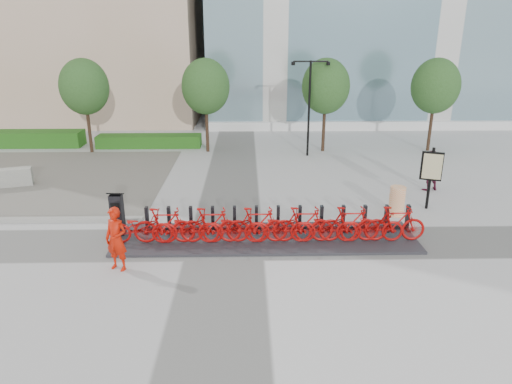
{
  "coord_description": "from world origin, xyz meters",
  "views": [
    {
      "loc": [
        0.7,
        -13.1,
        6.27
      ],
      "look_at": [
        1.0,
        1.5,
        1.2
      ],
      "focal_mm": 32.0,
      "sensor_mm": 36.0,
      "label": 1
    }
  ],
  "objects_px": {
    "pedestrian": "(429,170)",
    "jersey_barrier": "(7,178)",
    "bike_0": "(141,227)",
    "map_sign": "(431,169)",
    "kiosk": "(117,214)",
    "worker_red": "(116,239)",
    "construction_barrel": "(397,201)"
  },
  "relations": [
    {
      "from": "worker_red",
      "to": "construction_barrel",
      "type": "bearing_deg",
      "value": 45.84
    },
    {
      "from": "worker_red",
      "to": "map_sign",
      "type": "distance_m",
      "value": 11.38
    },
    {
      "from": "worker_red",
      "to": "map_sign",
      "type": "bearing_deg",
      "value": 46.02
    },
    {
      "from": "bike_0",
      "to": "map_sign",
      "type": "xyz_separation_m",
      "value": [
        10.11,
        2.97,
        0.97
      ]
    },
    {
      "from": "bike_0",
      "to": "kiosk",
      "type": "xyz_separation_m",
      "value": [
        -0.89,
        0.67,
        0.19
      ]
    },
    {
      "from": "map_sign",
      "to": "pedestrian",
      "type": "bearing_deg",
      "value": 90.31
    },
    {
      "from": "pedestrian",
      "to": "jersey_barrier",
      "type": "xyz_separation_m",
      "value": [
        -18.05,
        0.84,
        -0.47
      ]
    },
    {
      "from": "bike_0",
      "to": "jersey_barrier",
      "type": "xyz_separation_m",
      "value": [
        -7.09,
        6.0,
        -0.21
      ]
    },
    {
      "from": "kiosk",
      "to": "construction_barrel",
      "type": "height_order",
      "value": "kiosk"
    },
    {
      "from": "bike_0",
      "to": "construction_barrel",
      "type": "distance_m",
      "value": 9.04
    },
    {
      "from": "map_sign",
      "to": "kiosk",
      "type": "bearing_deg",
      "value": -146.61
    },
    {
      "from": "pedestrian",
      "to": "map_sign",
      "type": "height_order",
      "value": "map_sign"
    },
    {
      "from": "bike_0",
      "to": "map_sign",
      "type": "height_order",
      "value": "map_sign"
    },
    {
      "from": "pedestrian",
      "to": "bike_0",
      "type": "bearing_deg",
      "value": 7.6
    },
    {
      "from": "pedestrian",
      "to": "map_sign",
      "type": "relative_size",
      "value": 0.72
    },
    {
      "from": "construction_barrel",
      "to": "kiosk",
      "type": "bearing_deg",
      "value": -170.14
    },
    {
      "from": "bike_0",
      "to": "pedestrian",
      "type": "xyz_separation_m",
      "value": [
        10.96,
        5.16,
        0.26
      ]
    },
    {
      "from": "pedestrian",
      "to": "jersey_barrier",
      "type": "distance_m",
      "value": 18.07
    },
    {
      "from": "worker_red",
      "to": "construction_barrel",
      "type": "xyz_separation_m",
      "value": [
        9.06,
        3.87,
        -0.38
      ]
    },
    {
      "from": "bike_0",
      "to": "worker_red",
      "type": "bearing_deg",
      "value": 168.03
    },
    {
      "from": "bike_0",
      "to": "jersey_barrier",
      "type": "bearing_deg",
      "value": 49.73
    },
    {
      "from": "construction_barrel",
      "to": "jersey_barrier",
      "type": "bearing_deg",
      "value": 166.98
    },
    {
      "from": "kiosk",
      "to": "worker_red",
      "type": "height_order",
      "value": "worker_red"
    },
    {
      "from": "pedestrian",
      "to": "map_sign",
      "type": "bearing_deg",
      "value": 51.12
    },
    {
      "from": "kiosk",
      "to": "worker_red",
      "type": "xyz_separation_m",
      "value": [
        0.57,
        -2.2,
        0.13
      ]
    },
    {
      "from": "jersey_barrier",
      "to": "construction_barrel",
      "type": "bearing_deg",
      "value": -30.98
    },
    {
      "from": "construction_barrel",
      "to": "pedestrian",
      "type": "bearing_deg",
      "value": 51.63
    },
    {
      "from": "bike_0",
      "to": "map_sign",
      "type": "relative_size",
      "value": 0.83
    },
    {
      "from": "kiosk",
      "to": "map_sign",
      "type": "bearing_deg",
      "value": 14.33
    },
    {
      "from": "kiosk",
      "to": "map_sign",
      "type": "distance_m",
      "value": 11.26
    },
    {
      "from": "map_sign",
      "to": "bike_0",
      "type": "bearing_deg",
      "value": -142.03
    },
    {
      "from": "worker_red",
      "to": "pedestrian",
      "type": "height_order",
      "value": "worker_red"
    }
  ]
}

